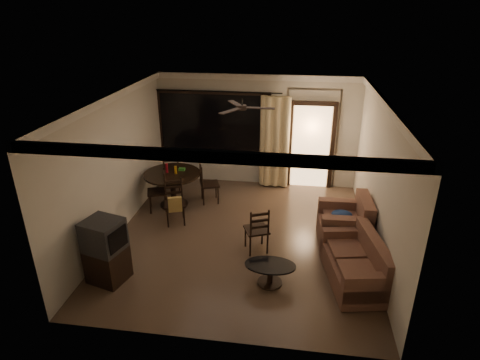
% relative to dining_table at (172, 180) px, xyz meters
% --- Properties ---
extents(ground, '(5.50, 5.50, 0.00)m').
position_rel_dining_table_xyz_m(ground, '(1.77, -1.19, -0.63)').
color(ground, '#7F6651').
rests_on(ground, ground).
extents(room_shell, '(5.50, 6.70, 5.50)m').
position_rel_dining_table_xyz_m(room_shell, '(2.36, 0.59, 1.20)').
color(room_shell, beige).
rests_on(room_shell, ground).
extents(dining_table, '(1.29, 1.29, 1.02)m').
position_rel_dining_table_xyz_m(dining_table, '(0.00, 0.00, 0.00)').
color(dining_table, black).
rests_on(dining_table, ground).
extents(dining_chair_west, '(0.54, 0.54, 0.95)m').
position_rel_dining_table_xyz_m(dining_chair_west, '(-0.27, -0.28, -0.35)').
color(dining_chair_west, black).
rests_on(dining_chair_west, ground).
extents(dining_chair_east, '(0.54, 0.54, 0.95)m').
position_rel_dining_table_xyz_m(dining_chair_east, '(0.79, 0.28, -0.35)').
color(dining_chair_east, black).
rests_on(dining_chair_east, ground).
extents(dining_chair_south, '(0.54, 0.57, 0.95)m').
position_rel_dining_table_xyz_m(dining_chair_south, '(0.29, -0.81, -0.33)').
color(dining_chair_south, black).
rests_on(dining_chair_south, ground).
extents(dining_chair_north, '(0.54, 0.54, 0.95)m').
position_rel_dining_table_xyz_m(dining_chair_north, '(-0.26, 0.74, -0.35)').
color(dining_chair_north, black).
rests_on(dining_chair_north, ground).
extents(tv_cabinet, '(0.71, 0.67, 1.13)m').
position_rel_dining_table_xyz_m(tv_cabinet, '(-0.28, -2.84, -0.07)').
color(tv_cabinet, black).
rests_on(tv_cabinet, ground).
extents(sofa, '(1.06, 1.62, 0.80)m').
position_rel_dining_table_xyz_m(sofa, '(3.87, -2.31, -0.31)').
color(sofa, '#44251F').
rests_on(sofa, ground).
extents(armchair, '(0.98, 0.98, 0.95)m').
position_rel_dining_table_xyz_m(armchair, '(3.81, -1.08, -0.24)').
color(armchair, '#44251F').
rests_on(armchair, ground).
extents(coffee_table, '(0.85, 0.51, 0.37)m').
position_rel_dining_table_xyz_m(coffee_table, '(2.43, -2.56, -0.38)').
color(coffee_table, black).
rests_on(coffee_table, ground).
extents(side_chair, '(0.54, 0.54, 0.94)m').
position_rel_dining_table_xyz_m(side_chair, '(2.11, -1.62, -0.35)').
color(side_chair, black).
rests_on(side_chair, ground).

